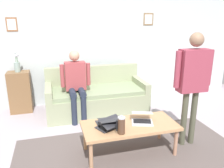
{
  "coord_description": "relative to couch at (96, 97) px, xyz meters",
  "views": [
    {
      "loc": [
        0.91,
        2.69,
        1.85
      ],
      "look_at": [
        -0.03,
        -0.72,
        0.8
      ],
      "focal_mm": 36.05,
      "sensor_mm": 36.0,
      "label": 1
    }
  ],
  "objects": [
    {
      "name": "back_wall",
      "position": [
        -0.08,
        -0.67,
        1.05
      ],
      "size": [
        7.04,
        0.11,
        2.7
      ],
      "color": "silver",
      "rests_on": "ground_plane"
    },
    {
      "name": "coffee_table",
      "position": [
        -0.15,
        1.58,
        0.09
      ],
      "size": [
        1.31,
        0.6,
        0.44
      ],
      "color": "tan",
      "rests_on": "ground_plane"
    },
    {
      "name": "laptop_center",
      "position": [
        0.13,
        1.53,
        0.18
      ],
      "size": [
        0.33,
        0.38,
        0.14
      ],
      "color": "#28282D",
      "rests_on": "coffee_table"
    },
    {
      "name": "laptop_right",
      "position": [
        0.14,
        1.6,
        0.17
      ],
      "size": [
        0.4,
        0.38,
        0.14
      ],
      "color": "#28282D",
      "rests_on": "coffee_table"
    },
    {
      "name": "person_seated",
      "position": [
        0.41,
        0.23,
        0.42
      ],
      "size": [
        0.55,
        0.51,
        1.28
      ],
      "color": "#242B3C",
      "rests_on": "ground_plane"
    },
    {
      "name": "area_rug",
      "position": [
        -0.15,
        1.68,
        -0.3
      ],
      "size": [
        3.19,
        1.7,
        0.01
      ],
      "primitive_type": "cube",
      "color": "#594E4B",
      "rests_on": "ground_plane"
    },
    {
      "name": "laptop_left",
      "position": [
        -0.34,
        1.55,
        0.18
      ],
      "size": [
        0.37,
        0.38,
        0.15
      ],
      "color": "silver",
      "rests_on": "coffee_table"
    },
    {
      "name": "person_standing",
      "position": [
        -1.07,
        1.59,
        0.76
      ],
      "size": [
        0.58,
        0.19,
        1.66
      ],
      "color": "#494939",
      "rests_on": "ground_plane"
    },
    {
      "name": "side_shelf",
      "position": [
        1.47,
        -0.39,
        0.11
      ],
      "size": [
        0.42,
        0.32,
        0.83
      ],
      "color": "brown",
      "rests_on": "ground_plane"
    },
    {
      "name": "french_press",
      "position": [
        0.04,
        1.79,
        0.24
      ],
      "size": [
        0.12,
        0.1,
        0.25
      ],
      "color": "#4C3323",
      "rests_on": "coffee_table"
    },
    {
      "name": "flower_vase",
      "position": [
        1.47,
        -0.39,
        0.66
      ],
      "size": [
        0.11,
        0.11,
        0.41
      ],
      "color": "#8EA59B",
      "rests_on": "side_shelf"
    },
    {
      "name": "ground_plane",
      "position": [
        -0.08,
        1.53,
        -0.3
      ],
      "size": [
        7.68,
        7.68,
        0.0
      ],
      "primitive_type": "plane",
      "color": "#A89CA5"
    },
    {
      "name": "couch",
      "position": [
        0.0,
        0.0,
        0.0
      ],
      "size": [
        1.95,
        0.9,
        0.88
      ],
      "color": "#949D7A",
      "rests_on": "ground_plane"
    }
  ]
}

